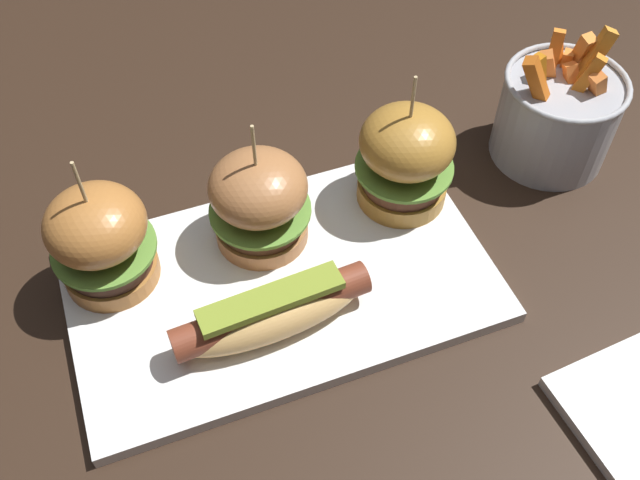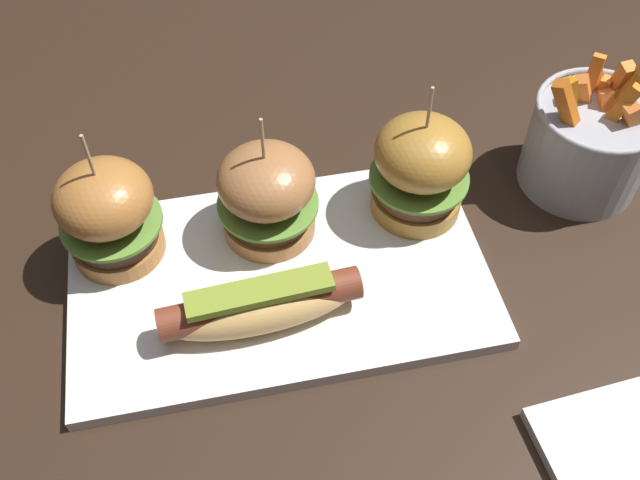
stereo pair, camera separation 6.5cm
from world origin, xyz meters
TOP-DOWN VIEW (x-y plane):
  - ground_plane at (0.00, 0.00)m, footprint 3.00×3.00m
  - platter_main at (0.00, 0.00)m, footprint 0.39×0.23m
  - hot_dog at (-0.02, -0.05)m, footprint 0.18×0.06m
  - slider_left at (-0.15, 0.06)m, footprint 0.09×0.09m
  - slider_center at (-0.00, 0.06)m, footprint 0.10×0.10m
  - slider_right at (0.15, 0.06)m, footprint 0.10×0.10m
  - fries_bucket at (0.33, 0.07)m, footprint 0.13×0.13m

SIDE VIEW (x-z plane):
  - ground_plane at x=0.00m, z-range 0.00..0.00m
  - platter_main at x=0.00m, z-range 0.00..0.01m
  - hot_dog at x=-0.02m, z-range 0.01..0.06m
  - fries_bucket at x=0.33m, z-range -0.02..0.13m
  - slider_center at x=0.00m, z-range -0.01..0.13m
  - slider_left at x=-0.15m, z-range -0.01..0.14m
  - slider_right at x=0.15m, z-range -0.01..0.14m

